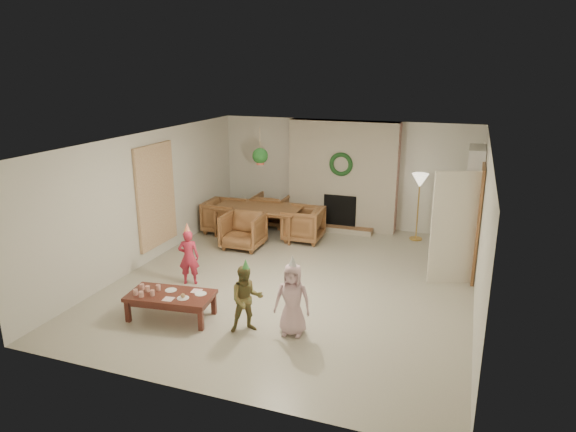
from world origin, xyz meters
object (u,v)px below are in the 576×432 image
at_px(child_pink, 292,299).
at_px(dining_table, 258,221).
at_px(dining_chair_far, 271,210).
at_px(dining_chair_near, 243,231).
at_px(dining_chair_left, 224,216).
at_px(coffee_table_top, 171,296).
at_px(child_plaid, 246,299).
at_px(dining_chair_right, 303,224).
at_px(child_red, 189,257).

bearing_deg(child_pink, dining_table, 112.27).
bearing_deg(dining_chair_far, dining_chair_near, 90.00).
height_order(dining_chair_near, dining_chair_far, same).
relative_size(dining_table, dining_chair_left, 2.34).
height_order(dining_table, child_pink, child_pink).
height_order(coffee_table_top, child_plaid, child_plaid).
relative_size(child_plaid, child_pink, 0.94).
xyz_separation_m(dining_chair_right, coffee_table_top, (-0.76, -4.07, -0.01)).
bearing_deg(child_red, dining_chair_far, -112.00).
distance_m(dining_table, dining_chair_far, 0.84).
relative_size(dining_chair_right, child_red, 0.83).
relative_size(coffee_table_top, child_pink, 1.21).
bearing_deg(dining_chair_near, child_red, -94.40).
distance_m(dining_chair_near, child_plaid, 3.52).
relative_size(child_red, child_plaid, 0.99).
bearing_deg(dining_chair_left, coffee_table_top, -165.34).
bearing_deg(child_pink, dining_chair_far, 107.88).
distance_m(dining_table, coffee_table_top, 4.06).
distance_m(dining_chair_right, coffee_table_top, 4.14).
height_order(dining_chair_right, child_plaid, child_plaid).
distance_m(dining_chair_near, dining_chair_left, 1.19).
xyz_separation_m(dining_chair_left, dining_chair_right, (1.90, 0.04, 0.00)).
bearing_deg(dining_chair_left, child_plaid, -150.43).
relative_size(dining_chair_far, child_pink, 0.78).
bearing_deg(child_red, dining_chair_left, -95.94).
distance_m(dining_chair_far, coffee_table_top, 4.90).
relative_size(dining_chair_near, child_pink, 0.78).
relative_size(dining_chair_far, child_red, 0.83).
bearing_deg(dining_chair_near, child_pink, -55.66).
xyz_separation_m(dining_chair_left, child_pink, (3.02, -3.85, 0.16)).
height_order(dining_table, child_red, child_red).
bearing_deg(coffee_table_top, dining_table, 87.20).
distance_m(dining_table, dining_chair_right, 1.05).
bearing_deg(dining_table, child_plaid, -70.24).
distance_m(child_plaid, child_pink, 0.66).
relative_size(dining_chair_far, dining_chair_right, 1.00).
bearing_deg(dining_table, dining_chair_near, -90.00).
distance_m(child_red, child_plaid, 2.02).
bearing_deg(child_red, dining_chair_right, -132.68).
distance_m(dining_chair_near, dining_chair_right, 1.35).
relative_size(dining_chair_far, child_plaid, 0.83).
xyz_separation_m(coffee_table_top, child_pink, (1.88, 0.18, 0.16)).
bearing_deg(dining_chair_left, dining_table, -90.00).
xyz_separation_m(dining_chair_near, child_pink, (2.16, -3.03, 0.16)).
xyz_separation_m(dining_table, dining_chair_far, (-0.02, 0.84, 0.04)).
distance_m(dining_chair_far, dining_chair_right, 1.35).
bearing_deg(dining_chair_left, dining_chair_near, -135.00).
xyz_separation_m(coffee_table_top, child_red, (-0.40, 1.21, 0.13)).
height_order(dining_chair_far, coffee_table_top, dining_chair_far).
relative_size(child_red, child_pink, 0.93).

